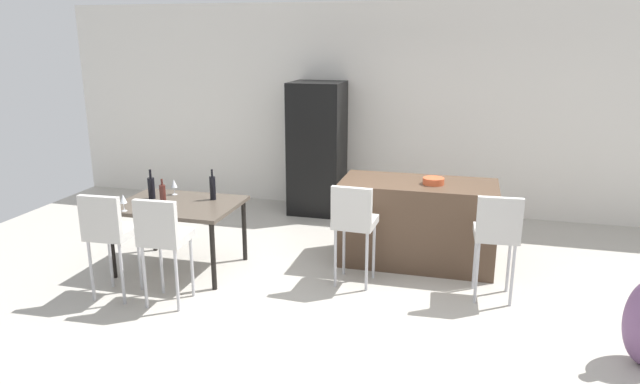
{
  "coord_description": "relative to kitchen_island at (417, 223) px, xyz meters",
  "views": [
    {
      "loc": [
        1.04,
        -5.07,
        2.44
      ],
      "look_at": [
        -0.44,
        0.53,
        0.85
      ],
      "focal_mm": 31.95,
      "sensor_mm": 36.0,
      "label": 1
    }
  ],
  "objects": [
    {
      "name": "ground_plane",
      "position": [
        -0.55,
        -0.95,
        -0.46
      ],
      "size": [
        10.0,
        10.0,
        0.0
      ],
      "primitive_type": "plane",
      "color": "#ADA89E"
    },
    {
      "name": "fruit_bowl",
      "position": [
        0.16,
        -0.05,
        0.5
      ],
      "size": [
        0.23,
        0.23,
        0.07
      ],
      "primitive_type": "cylinder",
      "color": "#C6512D",
      "rests_on": "kitchen_island"
    },
    {
      "name": "wine_glass_left",
      "position": [
        -2.63,
        -0.55,
        0.4
      ],
      "size": [
        0.07,
        0.07,
        0.17
      ],
      "color": "silver",
      "rests_on": "dining_table"
    },
    {
      "name": "wine_glass_middle",
      "position": [
        -2.82,
        -1.23,
        0.4
      ],
      "size": [
        0.07,
        0.07,
        0.17
      ],
      "color": "silver",
      "rests_on": "dining_table"
    },
    {
      "name": "back_wall",
      "position": [
        -0.55,
        2.01,
        0.99
      ],
      "size": [
        10.0,
        0.12,
        2.9
      ],
      "primitive_type": "cube",
      "color": "silver",
      "rests_on": "ground_plane"
    },
    {
      "name": "refrigerator",
      "position": [
        -1.56,
        1.57,
        0.46
      ],
      "size": [
        0.72,
        0.68,
        1.84
      ],
      "primitive_type": "cube",
      "color": "black",
      "rests_on": "ground_plane"
    },
    {
      "name": "wine_bottle_corner",
      "position": [
        -2.13,
        -0.62,
        0.41
      ],
      "size": [
        0.06,
        0.06,
        0.33
      ],
      "color": "black",
      "rests_on": "dining_table"
    },
    {
      "name": "kitchen_island",
      "position": [
        0.0,
        0.0,
        0.0
      ],
      "size": [
        1.67,
        0.79,
        0.92
      ],
      "primitive_type": "cube",
      "color": "#4C3828",
      "rests_on": "ground_plane"
    },
    {
      "name": "wine_bottle_inner",
      "position": [
        -2.79,
        -0.75,
        0.4
      ],
      "size": [
        0.07,
        0.07,
        0.32
      ],
      "color": "black",
      "rests_on": "dining_table"
    },
    {
      "name": "dining_chair_near",
      "position": [
        -2.71,
        -1.66,
        0.24
      ],
      "size": [
        0.42,
        0.42,
        1.05
      ],
      "color": "beige",
      "rests_on": "ground_plane"
    },
    {
      "name": "bar_chair_left",
      "position": [
        -0.55,
        -0.78,
        0.24
      ],
      "size": [
        0.42,
        0.42,
        1.05
      ],
      "color": "beige",
      "rests_on": "ground_plane"
    },
    {
      "name": "bar_chair_middle",
      "position": [
        0.8,
        -0.78,
        0.24
      ],
      "size": [
        0.42,
        0.42,
        1.05
      ],
      "color": "beige",
      "rests_on": "ground_plane"
    },
    {
      "name": "dining_table",
      "position": [
        -2.43,
        -0.84,
        0.21
      ],
      "size": [
        1.26,
        0.93,
        0.74
      ],
      "color": "#4C4238",
      "rests_on": "ground_plane"
    },
    {
      "name": "dining_chair_far",
      "position": [
        -2.15,
        -1.66,
        0.24
      ],
      "size": [
        0.42,
        0.42,
        1.05
      ],
      "color": "beige",
      "rests_on": "ground_plane"
    },
    {
      "name": "wine_bottle_end",
      "position": [
        -2.51,
        -0.99,
        0.4
      ],
      "size": [
        0.06,
        0.06,
        0.29
      ],
      "color": "#471E19",
      "rests_on": "dining_table"
    }
  ]
}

